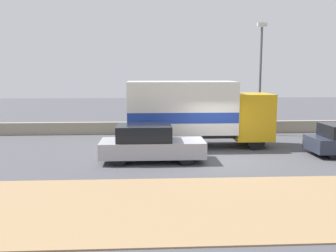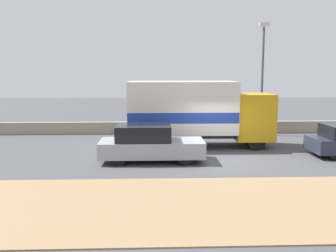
{
  "view_description": "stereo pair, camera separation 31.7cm",
  "coord_description": "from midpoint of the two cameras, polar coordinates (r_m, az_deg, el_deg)",
  "views": [
    {
      "loc": [
        -3.29,
        -16.14,
        3.86
      ],
      "look_at": [
        -2.32,
        1.37,
        1.32
      ],
      "focal_mm": 40.0,
      "sensor_mm": 36.0,
      "label": 1
    },
    {
      "loc": [
        -2.98,
        -16.15,
        3.86
      ],
      "look_at": [
        -2.32,
        1.37,
        1.32
      ],
      "focal_mm": 40.0,
      "sensor_mm": 36.0,
      "label": 2
    }
  ],
  "objects": [
    {
      "name": "ground_plane",
      "position": [
        16.89,
        7.62,
        -5.05
      ],
      "size": [
        80.0,
        80.0,
        0.0
      ],
      "primitive_type": "plane",
      "color": "#47474C"
    },
    {
      "name": "dirt_shoulder_foreground",
      "position": [
        11.55,
        13.01,
        -11.41
      ],
      "size": [
        60.0,
        5.36,
        0.04
      ],
      "color": "#937551",
      "rests_on": "ground_plane"
    },
    {
      "name": "stone_wall_backdrop",
      "position": [
        23.78,
        4.42,
        -0.21
      ],
      "size": [
        60.0,
        0.35,
        0.76
      ],
      "color": "gray",
      "rests_on": "ground_plane"
    },
    {
      "name": "street_lamp",
      "position": [
        23.57,
        13.53,
        8.18
      ],
      "size": [
        0.56,
        0.28,
        6.77
      ],
      "color": "#4C4C51",
      "rests_on": "ground_plane"
    },
    {
      "name": "box_truck",
      "position": [
        19.29,
        3.51,
        2.26
      ],
      "size": [
        7.36,
        2.62,
        3.39
      ],
      "color": "gold",
      "rests_on": "ground_plane"
    },
    {
      "name": "car_hatchback",
      "position": [
        16.26,
        -3.32,
        -2.69
      ],
      "size": [
        4.5,
        1.85,
        1.6
      ],
      "color": "#9E9EA3",
      "rests_on": "ground_plane"
    }
  ]
}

